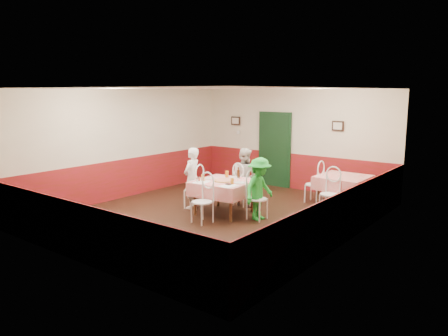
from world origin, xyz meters
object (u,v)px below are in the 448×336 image
Objects in this scene: chair_right at (257,199)px; beer_bottle at (238,173)px; main_table at (224,197)px; pizza at (224,181)px; chair_second_b at (330,194)px; diner_right at (259,189)px; chair_second_a at (314,185)px; glass_c at (227,174)px; chair_far at (243,187)px; glass_a at (203,178)px; diner_far at (244,177)px; chair_left at (194,190)px; diner_left at (192,178)px; glass_b at (232,181)px; second_table at (343,192)px; wallet at (228,184)px; chair_near at (202,202)px.

beer_bottle is (-0.76, 0.36, 0.43)m from chair_right.
pizza is at bearing -55.89° from main_table.
diner_right is at bearing -126.05° from chair_second_b.
glass_c is (-1.36, -1.80, 0.38)m from chair_second_a.
chair_right is at bearing 147.61° from chair_far.
chair_right is 1.20m from chair_far.
glass_a is (-0.36, -0.30, 0.46)m from main_table.
diner_far reaches higher than glass_a.
chair_left and chair_far have the same top height.
pizza is 0.93m from diner_left.
glass_b is (-0.48, -0.26, 0.38)m from chair_right.
pizza is at bearing 104.26° from chair_far.
diner_left is (-0.53, 0.23, -0.11)m from glass_a.
glass_c is at bearing 118.58° from main_table.
second_table is at bearing 90.69° from chair_second_b.
chair_far and chair_second_a have the same top height.
chair_far is 6.89× the size of glass_b.
glass_a is at bearing -171.19° from glass_b.
beer_bottle reaches higher than chair_second_a.
glass_c is at bearing 76.82° from glass_a.
chair_second_b is 2.34m from wallet.
glass_a is 1.11× the size of glass_b.
chair_left reaches higher than glass_b.
glass_c is (-2.11, -1.80, 0.46)m from second_table.
chair_near is 1.00× the size of chair_second_a.
chair_near is 0.81m from glass_b.
chair_second_a is 2.61m from wallet.
second_table is 2.36m from chair_right.
beer_bottle reaches higher than chair_far.
chair_second_b is at bearing -35.29° from diner_right.
chair_right reaches higher than second_table.
chair_second_a is 3.80× the size of beer_bottle.
main_table is at bearing 96.35° from diner_right.
diner_left reaches higher than chair_far.
pizza is at bearing 100.80° from chair_near.
chair_left is at bearing 96.35° from diner_right.
chair_left is 3.80× the size of beer_bottle.
diner_far is (-1.98, -1.28, 0.33)m from second_table.
diner_left is at bearing -175.10° from main_table.
chair_near reaches higher than main_table.
chair_far reaches higher than wallet.
glass_c is at bearing -36.32° from chair_second_a.
glass_a is at bearing 105.36° from chair_right.
glass_a is (-2.27, -2.48, 0.46)m from second_table.
pizza is at bearing -130.18° from second_table.
chair_near is at bearing 42.02° from diner_left.
chair_left reaches higher than pizza.
main_table is 0.63m from glass_c.
diner_right reaches higher than chair_left.
glass_c is at bearing 135.37° from glass_b.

